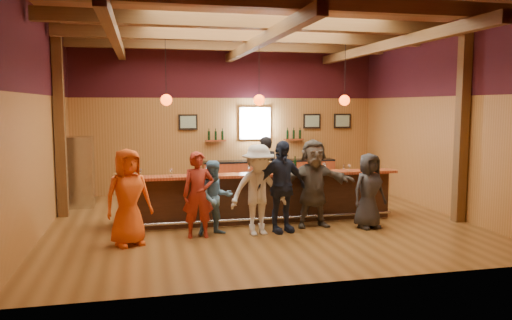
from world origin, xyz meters
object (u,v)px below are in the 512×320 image
at_px(back_bar_cabinet, 270,176).
at_px(ice_bucket, 269,167).
at_px(bar_counter, 258,197).
at_px(bottle_a, 286,165).
at_px(customer_redvest, 198,195).
at_px(bartender, 266,172).
at_px(stainless_fridge, 79,172).
at_px(customer_white, 258,190).
at_px(customer_orange, 128,197).
at_px(customer_brown, 313,183).
at_px(customer_dark, 369,191).
at_px(customer_denim, 215,198).
at_px(customer_navy, 281,187).

height_order(back_bar_cabinet, ice_bucket, ice_bucket).
bearing_deg(bar_counter, bottle_a, -18.17).
distance_m(customer_redvest, bottle_a, 2.34).
height_order(bartender, ice_bucket, bartender).
xyz_separation_m(stainless_fridge, customer_white, (3.82, -3.74, 0.01)).
distance_m(stainless_fridge, customer_orange, 4.13).
height_order(back_bar_cabinet, customer_brown, customer_brown).
height_order(customer_orange, customer_dark, customer_orange).
relative_size(bartender, ice_bucket, 7.43).
relative_size(customer_redvest, ice_bucket, 6.90).
bearing_deg(customer_orange, bottle_a, -2.76).
relative_size(customer_redvest, customer_white, 0.93).
distance_m(ice_bucket, bottle_a, 0.41).
bearing_deg(customer_redvest, customer_dark, 2.05).
xyz_separation_m(customer_white, bartender, (0.76, 2.48, 0.00)).
bearing_deg(customer_redvest, bartender, 53.68).
bearing_deg(bottle_a, customer_white, -128.91).
height_order(bar_counter, customer_orange, customer_orange).
distance_m(back_bar_cabinet, ice_bucket, 4.03).
relative_size(bar_counter, stainless_fridge, 3.50).
distance_m(customer_orange, customer_denim, 1.72).
relative_size(customer_orange, bartender, 0.99).
height_order(bar_counter, customer_dark, customer_dark).
relative_size(back_bar_cabinet, customer_denim, 2.67).
distance_m(customer_dark, bottle_a, 1.91).
bearing_deg(customer_white, customer_dark, -7.91).
bearing_deg(customer_navy, ice_bucket, 77.32).
bearing_deg(stainless_fridge, bottle_a, -29.32).
bearing_deg(customer_white, ice_bucket, 56.00).
relative_size(bar_counter, customer_dark, 3.96).
relative_size(customer_denim, customer_navy, 0.80).
xyz_separation_m(customer_redvest, ice_bucket, (1.67, 0.94, 0.38)).
bearing_deg(customer_denim, customer_redvest, -172.54).
xyz_separation_m(customer_orange, customer_navy, (3.01, 0.29, 0.04)).
height_order(back_bar_cabinet, customer_denim, customer_denim).
relative_size(customer_redvest, customer_dark, 1.07).
bearing_deg(ice_bucket, customer_dark, -27.31).
height_order(bar_counter, stainless_fridge, stainless_fridge).
relative_size(customer_orange, customer_white, 0.99).
height_order(customer_denim, customer_dark, customer_dark).
relative_size(back_bar_cabinet, customer_orange, 2.22).
height_order(stainless_fridge, customer_brown, customer_brown).
distance_m(customer_denim, customer_brown, 2.15).
xyz_separation_m(customer_denim, bottle_a, (1.73, 0.89, 0.51)).
distance_m(bar_counter, customer_white, 1.38).
bearing_deg(bottle_a, bartender, 95.11).
distance_m(bar_counter, bartender, 1.34).
bearing_deg(bar_counter, customer_brown, -41.83).
distance_m(bar_counter, customer_brown, 1.40).
height_order(customer_redvest, bottle_a, customer_redvest).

